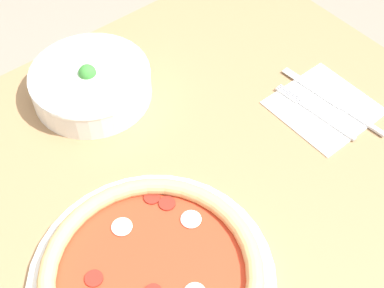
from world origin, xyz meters
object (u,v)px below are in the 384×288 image
object	(u,v)px
fork	(316,113)
pizza	(152,275)
bowl	(91,82)
knife	(336,104)

from	to	relation	value
fork	pizza	bearing A→B (deg)	94.97
fork	bowl	bearing A→B (deg)	39.34
pizza	bowl	size ratio (longest dim) A/B	1.61
pizza	bowl	xyz separation A→B (m)	(0.13, 0.36, 0.02)
pizza	fork	xyz separation A→B (m)	(0.42, 0.07, -0.01)
pizza	knife	size ratio (longest dim) A/B	1.56
pizza	bowl	distance (m)	0.39
pizza	knife	xyz separation A→B (m)	(0.46, 0.06, -0.01)
bowl	knife	distance (m)	0.45
fork	knife	size ratio (longest dim) A/B	0.77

